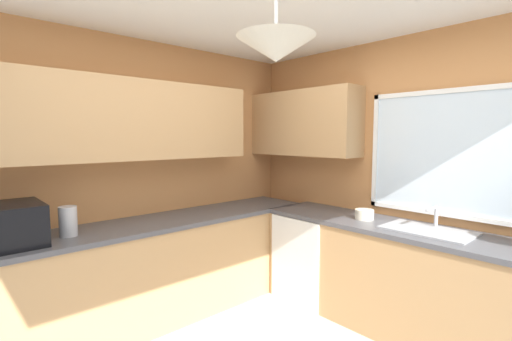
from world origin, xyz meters
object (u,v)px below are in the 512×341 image
object	(u,v)px
kettle	(68,221)
sink_assembly	(428,230)
bowl	(364,214)
microwave	(13,224)
dishwasher	(313,255)

from	to	relation	value
kettle	sink_assembly	size ratio (longest dim) A/B	0.35
kettle	bowl	distance (m)	2.47
microwave	dishwasher	bearing A→B (deg)	75.04
microwave	kettle	xyz separation A→B (m)	(0.02, 0.34, -0.03)
microwave	kettle	bearing A→B (deg)	86.68
microwave	kettle	size ratio (longest dim) A/B	2.11
microwave	bowl	distance (m)	2.79
dishwasher	bowl	size ratio (longest dim) A/B	5.15
dishwasher	kettle	xyz separation A→B (m)	(-0.64, -2.13, 0.59)
dishwasher	sink_assembly	world-z (taller)	sink_assembly
kettle	bowl	bearing A→B (deg)	60.85
bowl	dishwasher	bearing A→B (deg)	-176.95
microwave	sink_assembly	xyz separation A→B (m)	(1.79, 2.51, -0.13)
dishwasher	bowl	distance (m)	0.77
sink_assembly	kettle	bearing A→B (deg)	-129.23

